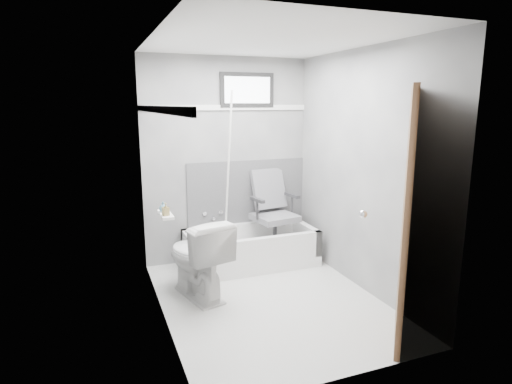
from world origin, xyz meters
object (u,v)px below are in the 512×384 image
door (462,224)px  soap_bottle_b (163,207)px  bathtub (251,248)px  soap_bottle_a (166,209)px  toilet (197,258)px  office_chair (275,212)px

door → soap_bottle_b: door is taller
door → soap_bottle_b: size_ratio=21.45×
bathtub → soap_bottle_b: soap_bottle_b is taller
soap_bottle_a → door: bearing=-35.6°
soap_bottle_b → bathtub: bearing=32.3°
bathtub → door: 2.49m
toilet → soap_bottle_b: 0.66m
office_chair → soap_bottle_a: 1.72m
soap_bottle_a → bathtub: bearing=37.2°
toilet → soap_bottle_b: (-0.32, -0.10, 0.57)m
toilet → soap_bottle_a: size_ratio=6.94×
soap_bottle_b → office_chair: bearing=27.7°
toilet → soap_bottle_a: bearing=22.8°
bathtub → soap_bottle_b: bearing=-147.7°
office_chair → toilet: office_chair is taller
bathtub → door: bearing=-69.7°
office_chair → soap_bottle_b: size_ratio=10.38×
toilet → soap_bottle_a: (-0.32, -0.24, 0.57)m
office_chair → toilet: size_ratio=1.21×
office_chair → soap_bottle_a: size_ratio=8.41×
office_chair → soap_bottle_a: bearing=-157.3°
bathtub → soap_bottle_a: bearing=-142.8°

